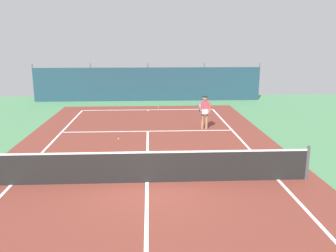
% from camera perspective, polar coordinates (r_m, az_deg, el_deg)
% --- Properties ---
extents(ground_plane, '(36.00, 36.00, 0.00)m').
position_cam_1_polar(ground_plane, '(11.21, -3.35, -8.96)').
color(ground_plane, '#4C8456').
extents(court_surface, '(11.02, 26.60, 0.01)m').
position_cam_1_polar(court_surface, '(11.21, -3.35, -8.94)').
color(court_surface, brown).
rests_on(court_surface, ground).
extents(tennis_net, '(10.12, 0.10, 1.10)m').
position_cam_1_polar(tennis_net, '(11.03, -3.38, -6.50)').
color(tennis_net, black).
rests_on(tennis_net, ground).
extents(back_fence, '(16.30, 0.98, 2.70)m').
position_cam_1_polar(back_fence, '(26.54, -3.19, 5.61)').
color(back_fence, '#1E3D4C').
rests_on(back_fence, ground).
extents(tennis_player, '(0.75, 0.73, 1.64)m').
position_cam_1_polar(tennis_player, '(17.62, 5.85, 2.55)').
color(tennis_player, '#9E7051').
rests_on(tennis_player, ground).
extents(tennis_ball_near_player, '(0.07, 0.07, 0.07)m').
position_cam_1_polar(tennis_ball_near_player, '(16.01, -7.87, -2.04)').
color(tennis_ball_near_player, '#CCDB33').
rests_on(tennis_ball_near_player, ground).
extents(tennis_ball_midcourt, '(0.07, 0.07, 0.07)m').
position_cam_1_polar(tennis_ball_midcourt, '(23.47, -1.54, 3.03)').
color(tennis_ball_midcourt, '#CCDB33').
rests_on(tennis_ball_midcourt, ground).
extents(tennis_ball_by_sideline, '(0.07, 0.07, 0.07)m').
position_cam_1_polar(tennis_ball_by_sideline, '(14.16, -17.60, -4.61)').
color(tennis_ball_by_sideline, '#CCDB33').
rests_on(tennis_ball_by_sideline, ground).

